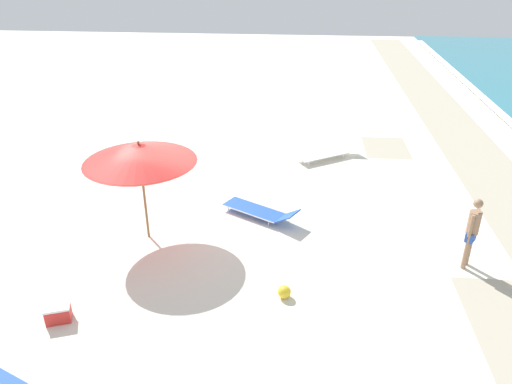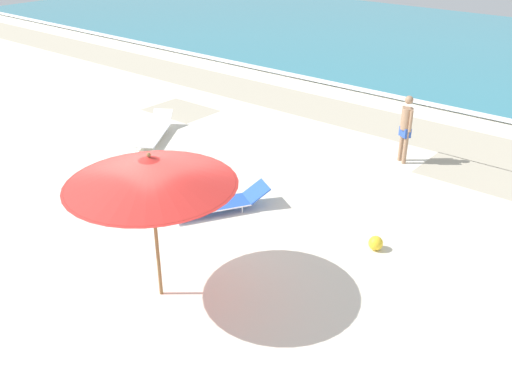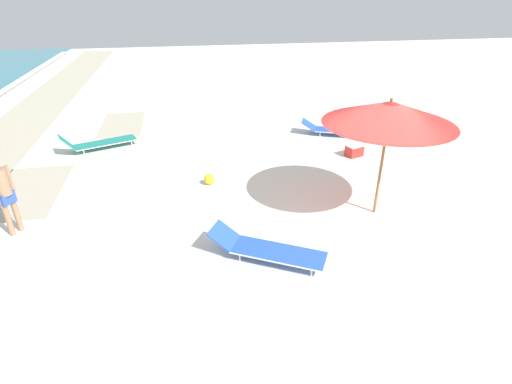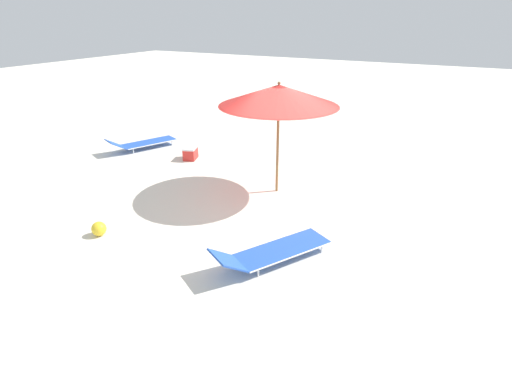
{
  "view_description": "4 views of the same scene",
  "coord_description": "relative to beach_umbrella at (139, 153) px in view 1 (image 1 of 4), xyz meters",
  "views": [
    {
      "loc": [
        11.35,
        3.0,
        6.84
      ],
      "look_at": [
        0.14,
        2.0,
        1.12
      ],
      "focal_mm": 35.0,
      "sensor_mm": 36.0,
      "label": 1
    },
    {
      "loc": [
        6.98,
        -5.82,
        5.98
      ],
      "look_at": [
        0.75,
        1.75,
        1.0
      ],
      "focal_mm": 40.0,
      "sensor_mm": 36.0,
      "label": 2
    },
    {
      "loc": [
        -6.55,
        3.43,
        4.6
      ],
      "look_at": [
        0.71,
        2.02,
        0.77
      ],
      "focal_mm": 28.0,
      "sensor_mm": 36.0,
      "label": 3
    },
    {
      "loc": [
        -3.07,
        7.4,
        4.0
      ],
      "look_at": [
        -0.08,
        1.79,
        1.13
      ],
      "focal_mm": 28.0,
      "sensor_mm": 36.0,
      "label": 4
    }
  ],
  "objects": [
    {
      "name": "sun_lounger_beside_umbrella",
      "position": [
        -5.59,
        4.8,
        -2.11
      ],
      "size": [
        1.75,
        2.25,
        0.5
      ],
      "rotation": [
        0.0,
        0.0,
        0.57
      ],
      "color": "white",
      "rests_on": "ground_plane"
    },
    {
      "name": "beach_ball",
      "position": [
        2.15,
        3.57,
        -2.17
      ],
      "size": [
        0.29,
        0.29,
        0.29
      ],
      "color": "yellow",
      "rests_on": "ground_plane"
    },
    {
      "name": "ground_plane",
      "position": [
        -0.69,
        0.74,
        -2.4
      ],
      "size": [
        60.0,
        60.0,
        0.16
      ],
      "color": "silver"
    },
    {
      "name": "sun_lounger_near_water_right",
      "position": [
        -1.23,
        2.79,
        -2.11
      ],
      "size": [
        1.63,
        2.22,
        0.48
      ],
      "rotation": [
        0.0,
        0.0,
        -0.52
      ],
      "color": "blue",
      "rests_on": "ground_plane"
    },
    {
      "name": "cooler_box",
      "position": [
        3.27,
        -0.91,
        -2.13
      ],
      "size": [
        0.5,
        0.59,
        0.37
      ],
      "rotation": [
        0.0,
        0.0,
        5.06
      ],
      "color": "red",
      "rests_on": "ground_plane"
    },
    {
      "name": "beach_umbrella",
      "position": [
        0.0,
        0.0,
        0.0
      ],
      "size": [
        2.72,
        2.72,
        2.62
      ],
      "color": "olive",
      "rests_on": "ground_plane"
    },
    {
      "name": "beachgoer_wading_adult",
      "position": [
        0.62,
        7.74,
        -1.32
      ],
      "size": [
        0.39,
        0.31,
        1.76
      ],
      "rotation": [
        0.0,
        0.0,
        5.71
      ],
      "color": "#A37A5B",
      "rests_on": "ground_plane"
    }
  ]
}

